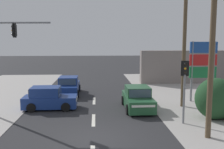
# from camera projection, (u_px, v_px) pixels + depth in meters

# --- Properties ---
(ground_plane) EXTENTS (140.00, 140.00, 0.00)m
(ground_plane) POSITION_uv_depth(u_px,v_px,m) (93.00, 139.00, 12.48)
(ground_plane) COLOR #28282B
(lane_dash_mid) EXTENTS (0.20, 2.40, 0.01)m
(lane_dash_mid) POSITION_uv_depth(u_px,v_px,m) (94.00, 120.00, 15.45)
(lane_dash_mid) COLOR silver
(lane_dash_mid) RESTS_ON ground
(lane_dash_far) EXTENTS (0.20, 2.40, 0.01)m
(lane_dash_far) POSITION_uv_depth(u_px,v_px,m) (94.00, 101.00, 20.40)
(lane_dash_far) COLOR silver
(lane_dash_far) RESTS_ON ground
(utility_pole_foreground_right) EXTENTS (3.78, 0.46, 10.31)m
(utility_pole_foreground_right) POSITION_uv_depth(u_px,v_px,m) (211.00, 21.00, 11.89)
(utility_pole_foreground_right) COLOR brown
(utility_pole_foreground_right) RESTS_ON ground
(utility_pole_midground_right) EXTENTS (1.80, 0.26, 9.40)m
(utility_pole_midground_right) POSITION_uv_depth(u_px,v_px,m) (185.00, 36.00, 17.99)
(utility_pole_midground_right) COLOR brown
(utility_pole_midground_right) RESTS_ON ground
(traffic_signal_mast) EXTENTS (3.68, 0.52, 6.00)m
(traffic_signal_mast) POSITION_uv_depth(u_px,v_px,m) (1.00, 54.00, 15.63)
(traffic_signal_mast) COLOR slate
(traffic_signal_mast) RESTS_ON ground
(pedestal_signal_right_kerb) EXTENTS (0.44, 0.31, 3.56)m
(pedestal_signal_right_kerb) POSITION_uv_depth(u_px,v_px,m) (185.00, 81.00, 14.44)
(pedestal_signal_right_kerb) COLOR slate
(pedestal_signal_right_kerb) RESTS_ON ground
(shopping_plaza_sign) EXTENTS (2.10, 0.16, 4.60)m
(shopping_plaza_sign) POSITION_uv_depth(u_px,v_px,m) (203.00, 63.00, 19.88)
(shopping_plaza_sign) COLOR slate
(shopping_plaza_sign) RESTS_ON ground
(roadside_bush) EXTENTS (2.56, 2.20, 2.47)m
(roadside_bush) POSITION_uv_depth(u_px,v_px,m) (218.00, 100.00, 15.50)
(roadside_bush) COLOR #1E4223
(roadside_bush) RESTS_ON ground
(shopfront_wall_far) EXTENTS (12.00, 1.00, 3.60)m
(shopfront_wall_far) POSITION_uv_depth(u_px,v_px,m) (195.00, 67.00, 28.76)
(shopfront_wall_far) COLOR gray
(shopfront_wall_far) RESTS_ON ground
(sedan_kerbside_parked) EXTENTS (1.92, 4.26, 1.56)m
(sedan_kerbside_parked) POSITION_uv_depth(u_px,v_px,m) (138.00, 99.00, 17.91)
(sedan_kerbside_parked) COLOR #235633
(sedan_kerbside_parked) RESTS_ON ground
(hatchback_oncoming_near) EXTENTS (3.66, 1.83, 1.53)m
(hatchback_oncoming_near) POSITION_uv_depth(u_px,v_px,m) (49.00, 99.00, 17.90)
(hatchback_oncoming_near) COLOR navy
(hatchback_oncoming_near) RESTS_ON ground
(sedan_oncoming_mid) EXTENTS (1.93, 4.26, 1.56)m
(sedan_oncoming_mid) POSITION_uv_depth(u_px,v_px,m) (69.00, 86.00, 22.71)
(sedan_oncoming_mid) COLOR navy
(sedan_oncoming_mid) RESTS_ON ground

